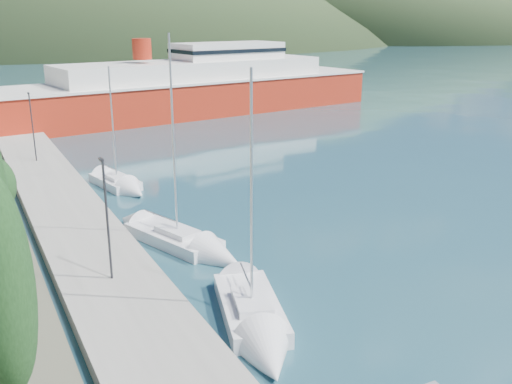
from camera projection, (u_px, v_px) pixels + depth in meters
ground at (29, 80)px, 123.66m from camera, size 1400.00×1400.00×0.00m
quay at (63, 207)px, 40.03m from camera, size 5.00×88.00×0.80m
lamp_posts at (97, 203)px, 29.10m from camera, size 0.15×48.50×6.06m
sailboat_near at (259, 333)px, 24.24m from camera, size 4.85×8.93×12.29m
sailboat_mid at (198, 248)px, 33.15m from camera, size 5.31×9.55×13.33m
sailboat_far at (125, 187)px, 45.02m from camera, size 3.64×7.43×10.47m
ferry at (196, 89)px, 80.34m from camera, size 56.72×19.49×11.05m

